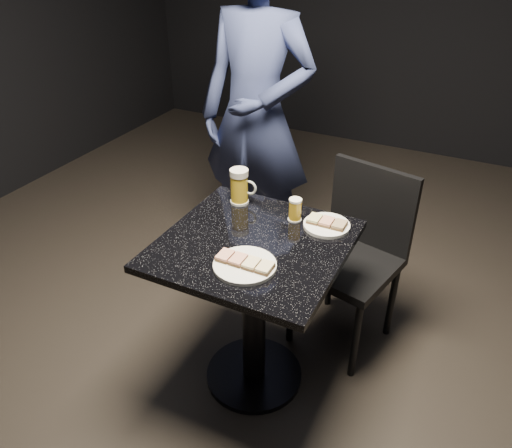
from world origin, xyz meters
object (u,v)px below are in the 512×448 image
object	(u,v)px
plate_large	(245,265)
plate_small	(327,225)
table	(254,291)
patron	(257,117)
chair	(355,248)
beer_mug	(240,186)
beer_tumbler	(295,210)

from	to	relation	value
plate_large	plate_small	distance (m)	0.43
plate_large	table	xyz separation A→B (m)	(-0.04, 0.16, -0.25)
patron	chair	bearing A→B (deg)	-26.96
plate_large	beer_mug	size ratio (longest dim) A/B	1.46
plate_large	patron	world-z (taller)	patron
plate_large	patron	size ratio (longest dim) A/B	0.13
patron	beer_mug	bearing A→B (deg)	-68.29
plate_large	plate_small	xyz separation A→B (m)	(0.17, 0.39, 0.00)
beer_mug	patron	bearing A→B (deg)	110.08
beer_tumbler	table	bearing A→B (deg)	-109.40
patron	chair	xyz separation A→B (m)	(0.71, -0.39, -0.40)
plate_small	table	bearing A→B (deg)	-133.18
beer_mug	chair	size ratio (longest dim) A/B	0.18
beer_mug	chair	world-z (taller)	beer_mug
patron	table	xyz separation A→B (m)	(0.42, -0.88, -0.40)
plate_large	beer_mug	xyz separation A→B (m)	(-0.24, 0.41, 0.07)
beer_mug	plate_small	bearing A→B (deg)	-3.32
beer_mug	beer_tumbler	size ratio (longest dim) A/B	1.61
plate_large	chair	distance (m)	0.74
plate_small	beer_mug	size ratio (longest dim) A/B	1.20
table	beer_mug	bearing A→B (deg)	127.49
table	patron	bearing A→B (deg)	115.70
beer_mug	chair	xyz separation A→B (m)	(0.48, 0.24, -0.33)
plate_large	table	distance (m)	0.30
patron	chair	world-z (taller)	patron
plate_large	beer_tumbler	bearing A→B (deg)	84.92
patron	plate_small	bearing A→B (deg)	-43.85
plate_large	plate_small	size ratio (longest dim) A/B	1.21
plate_small	table	size ratio (longest dim) A/B	0.25
plate_small	chair	xyz separation A→B (m)	(0.07, 0.26, -0.26)
plate_large	plate_small	bearing A→B (deg)	66.27
table	chair	size ratio (longest dim) A/B	0.85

